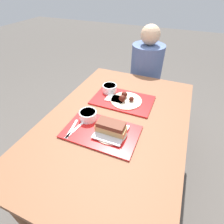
{
  "coord_description": "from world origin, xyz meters",
  "views": [
    {
      "loc": [
        0.32,
        -0.83,
        1.5
      ],
      "look_at": [
        -0.04,
        0.03,
        0.76
      ],
      "focal_mm": 28.0,
      "sensor_mm": 36.0,
      "label": 1
    }
  ],
  "objects_px": {
    "bowl_coleslaw_far": "(110,88)",
    "tray_near": "(101,132)",
    "person_seated_across": "(146,66)",
    "brisket_sandwich_plate": "(111,129)",
    "bowl_coleslaw_near": "(88,115)",
    "tray_far": "(123,100)",
    "wings_plate_far": "(126,99)"
  },
  "relations": [
    {
      "from": "bowl_coleslaw_near",
      "to": "person_seated_across",
      "type": "height_order",
      "value": "person_seated_across"
    },
    {
      "from": "wings_plate_far",
      "to": "tray_near",
      "type": "bearing_deg",
      "value": -95.05
    },
    {
      "from": "tray_far",
      "to": "bowl_coleslaw_far",
      "type": "xyz_separation_m",
      "value": [
        -0.14,
        0.07,
        0.04
      ]
    },
    {
      "from": "tray_far",
      "to": "wings_plate_far",
      "type": "relative_size",
      "value": 1.94
    },
    {
      "from": "tray_near",
      "to": "bowl_coleslaw_far",
      "type": "bearing_deg",
      "value": 106.5
    },
    {
      "from": "person_seated_across",
      "to": "brisket_sandwich_plate",
      "type": "bearing_deg",
      "value": -88.08
    },
    {
      "from": "tray_near",
      "to": "bowl_coleslaw_near",
      "type": "relative_size",
      "value": 4.0
    },
    {
      "from": "tray_near",
      "to": "brisket_sandwich_plate",
      "type": "relative_size",
      "value": 2.32
    },
    {
      "from": "tray_near",
      "to": "bowl_coleslaw_far",
      "type": "xyz_separation_m",
      "value": [
        -0.13,
        0.45,
        0.04
      ]
    },
    {
      "from": "tray_near",
      "to": "bowl_coleslaw_far",
      "type": "height_order",
      "value": "bowl_coleslaw_far"
    },
    {
      "from": "bowl_coleslaw_near",
      "to": "brisket_sandwich_plate",
      "type": "xyz_separation_m",
      "value": [
        0.19,
        -0.07,
        0.0
      ]
    },
    {
      "from": "tray_far",
      "to": "bowl_coleslaw_near",
      "type": "relative_size",
      "value": 4.0
    },
    {
      "from": "tray_far",
      "to": "wings_plate_far",
      "type": "bearing_deg",
      "value": -18.05
    },
    {
      "from": "tray_far",
      "to": "bowl_coleslaw_far",
      "type": "bearing_deg",
      "value": 153.57
    },
    {
      "from": "brisket_sandwich_plate",
      "to": "person_seated_across",
      "type": "bearing_deg",
      "value": 91.92
    },
    {
      "from": "bowl_coleslaw_near",
      "to": "wings_plate_far",
      "type": "relative_size",
      "value": 0.48
    },
    {
      "from": "bowl_coleslaw_far",
      "to": "person_seated_across",
      "type": "xyz_separation_m",
      "value": [
        0.16,
        0.62,
        -0.04
      ]
    },
    {
      "from": "tray_near",
      "to": "tray_far",
      "type": "relative_size",
      "value": 1.0
    },
    {
      "from": "brisket_sandwich_plate",
      "to": "bowl_coleslaw_far",
      "type": "bearing_deg",
      "value": 113.97
    },
    {
      "from": "bowl_coleslaw_near",
      "to": "brisket_sandwich_plate",
      "type": "height_order",
      "value": "brisket_sandwich_plate"
    },
    {
      "from": "tray_far",
      "to": "bowl_coleslaw_near",
      "type": "height_order",
      "value": "bowl_coleslaw_near"
    },
    {
      "from": "tray_near",
      "to": "tray_far",
      "type": "xyz_separation_m",
      "value": [
        0.01,
        0.38,
        0.0
      ]
    },
    {
      "from": "tray_near",
      "to": "tray_far",
      "type": "distance_m",
      "value": 0.38
    },
    {
      "from": "wings_plate_far",
      "to": "person_seated_across",
      "type": "bearing_deg",
      "value": 90.43
    },
    {
      "from": "bowl_coleslaw_far",
      "to": "wings_plate_far",
      "type": "relative_size",
      "value": 0.48
    },
    {
      "from": "wings_plate_far",
      "to": "brisket_sandwich_plate",
      "type": "bearing_deg",
      "value": -85.2
    },
    {
      "from": "brisket_sandwich_plate",
      "to": "bowl_coleslaw_near",
      "type": "bearing_deg",
      "value": 160.72
    },
    {
      "from": "brisket_sandwich_plate",
      "to": "wings_plate_far",
      "type": "distance_m",
      "value": 0.36
    },
    {
      "from": "person_seated_across",
      "to": "bowl_coleslaw_near",
      "type": "bearing_deg",
      "value": -98.95
    },
    {
      "from": "bowl_coleslaw_far",
      "to": "tray_near",
      "type": "bearing_deg",
      "value": -73.5
    },
    {
      "from": "brisket_sandwich_plate",
      "to": "bowl_coleslaw_far",
      "type": "distance_m",
      "value": 0.48
    },
    {
      "from": "bowl_coleslaw_near",
      "to": "wings_plate_far",
      "type": "height_order",
      "value": "same"
    }
  ]
}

